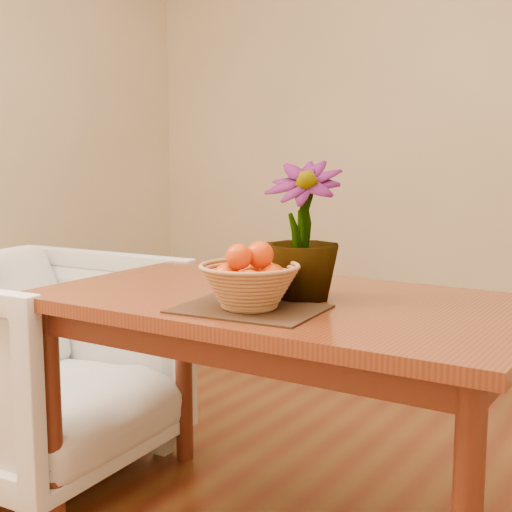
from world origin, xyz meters
The scene contains 7 objects.
wall_back centered at (0.00, 2.25, 1.35)m, with size 4.00×0.02×2.70m, color beige.
table centered at (0.00, 0.30, 0.66)m, with size 1.40×0.80×0.75m.
placemat centered at (0.01, 0.10, 0.75)m, with size 0.37×0.27×0.01m, color #3D2616.
wicker_basket centered at (0.01, 0.10, 0.81)m, with size 0.26×0.26×0.11m.
orange_pile centered at (0.01, 0.10, 0.85)m, with size 0.17×0.16×0.13m.
potted_plant centered at (0.06, 0.29, 0.94)m, with size 0.21×0.21×0.38m, color #1D4413.
armchair centered at (-1.01, 0.27, 0.43)m, with size 0.84×0.79×0.87m, color gray.
Camera 1 is at (0.99, -1.41, 1.15)m, focal length 50.00 mm.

